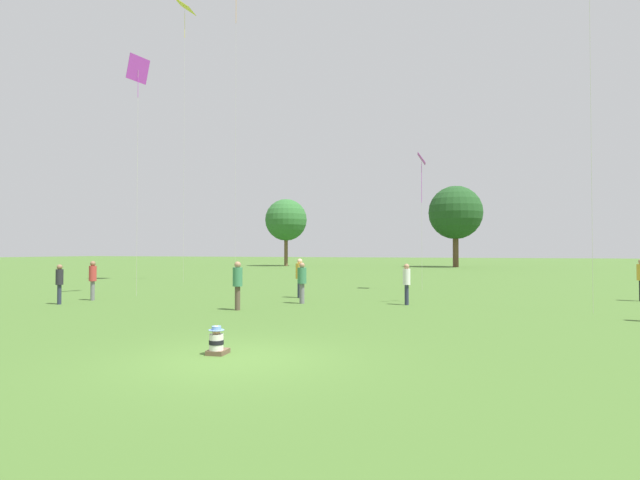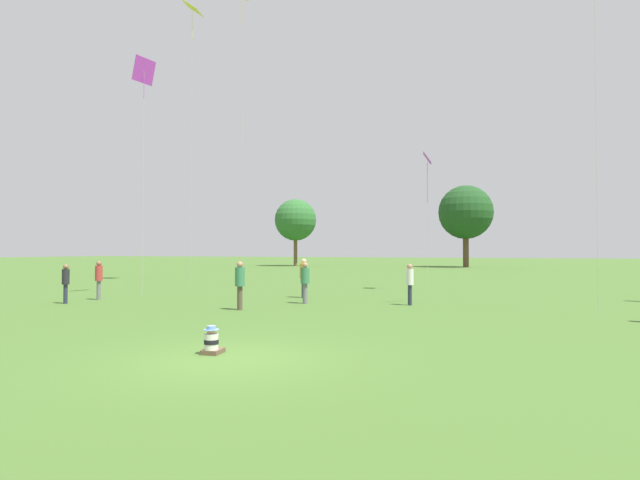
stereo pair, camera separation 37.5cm
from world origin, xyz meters
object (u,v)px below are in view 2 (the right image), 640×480
distant_tree_0 (466,212)px  person_standing_2 (304,274)px  seated_toddler (212,342)px  kite_4 (192,16)px  person_standing_5 (410,280)px  kite_3 (427,165)px  person_standing_4 (305,279)px  kite_2 (144,76)px  person_standing_6 (66,280)px  person_standing_3 (99,276)px  person_standing_7 (240,281)px  kite_0 (243,5)px  distant_tree_1 (296,220)px

distant_tree_0 → person_standing_2: bearing=-94.3°
seated_toddler → person_standing_2: size_ratio=0.34×
seated_toddler → kite_4: size_ratio=0.03×
seated_toddler → person_standing_5: person_standing_5 is taller
kite_4 → kite_3: bearing=-61.9°
person_standing_4 → kite_2: bearing=-2.2°
distant_tree_0 → kite_4: bearing=-111.3°
kite_3 → person_standing_6: bearing=168.3°
person_standing_5 → kite_2: bearing=145.9°
person_standing_5 → kite_3: (-0.43, 7.51, 5.90)m
seated_toddler → kite_2: bearing=129.4°
person_standing_5 → distant_tree_0: (-1.70, 48.38, 6.24)m
person_standing_3 → person_standing_7: size_ratio=0.97×
person_standing_4 → person_standing_5: size_ratio=1.02×
person_standing_3 → distant_tree_0: size_ratio=0.16×
person_standing_2 → kite_2: 12.67m
person_standing_5 → kite_2: 16.39m
person_standing_6 → kite_4: 22.62m
kite_0 → person_standing_6: bearing=73.5°
seated_toddler → kite_0: bearing=112.0°
kite_2 → kite_3: bearing=176.5°
person_standing_2 → person_standing_4: 2.54m
person_standing_6 → person_standing_7: 7.89m
distant_tree_0 → distant_tree_1: distant_tree_0 is taller
kite_2 → distant_tree_1: size_ratio=1.22×
seated_toddler → person_standing_5: bearing=72.6°
kite_3 → distant_tree_1: (-24.62, 38.03, -0.32)m
kite_0 → person_standing_5: bearing=127.0°
person_standing_7 → distant_tree_1: 53.36m
seated_toddler → kite_3: size_ratio=0.08×
person_standing_3 → kite_4: 21.57m
person_standing_3 → kite_4: kite_4 is taller
kite_2 → person_standing_6: bearing=49.8°
person_standing_6 → person_standing_5: bearing=-132.4°
person_standing_2 → person_standing_5: 5.41m
person_standing_5 → distant_tree_1: size_ratio=0.17×
person_standing_4 → kite_0: size_ratio=0.08×
person_standing_7 → distant_tree_0: size_ratio=0.17×
distant_tree_1 → person_standing_2: bearing=-65.8°
person_standing_7 → kite_4: (-11.39, 12.95, 17.64)m
kite_4 → distant_tree_1: size_ratio=2.05×
person_standing_2 → person_standing_5: bearing=2.4°
person_standing_3 → person_standing_5: (13.43, 2.75, -0.04)m
kite_3 → kite_4: (-16.55, 1.60, 11.80)m
person_standing_2 → person_standing_6: (-8.24, -5.91, -0.09)m
kite_0 → kite_2: 13.26m
distant_tree_0 → kite_2: bearing=-103.2°
kite_0 → kite_3: size_ratio=2.74×
person_standing_3 → kite_2: 10.12m
kite_4 → person_standing_4: bearing=-94.5°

